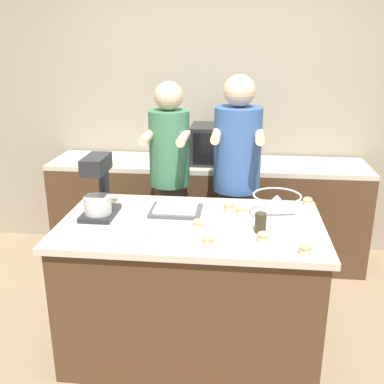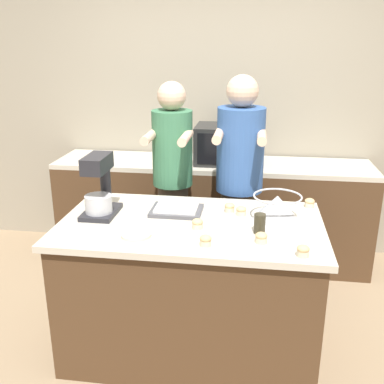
% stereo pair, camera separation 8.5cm
% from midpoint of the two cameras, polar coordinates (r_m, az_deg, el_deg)
% --- Properties ---
extents(ground_plane, '(16.00, 16.00, 0.00)m').
position_cam_midpoint_polar(ground_plane, '(3.22, 0.68, -18.85)').
color(ground_plane, '#937A5B').
extents(back_wall, '(10.00, 0.06, 2.70)m').
position_cam_midpoint_polar(back_wall, '(4.26, 3.74, 10.40)').
color(back_wall, gray).
rests_on(back_wall, ground_plane).
extents(island_counter, '(1.61, 0.93, 0.90)m').
position_cam_midpoint_polar(island_counter, '(2.97, 0.71, -11.89)').
color(island_counter, '#4C331E').
rests_on(island_counter, ground_plane).
extents(back_counter, '(2.80, 0.60, 0.94)m').
position_cam_midpoint_polar(back_counter, '(4.15, 3.09, -2.44)').
color(back_counter, '#4C331E').
rests_on(back_counter, ground_plane).
extents(person_left, '(0.32, 0.49, 1.69)m').
position_cam_midpoint_polar(person_left, '(3.44, -1.74, 0.76)').
color(person_left, brown).
rests_on(person_left, ground_plane).
extents(person_right, '(0.36, 0.51, 1.74)m').
position_cam_midpoint_polar(person_right, '(3.39, 6.71, 0.63)').
color(person_right, brown).
rests_on(person_right, ground_plane).
extents(stand_mixer, '(0.20, 0.30, 0.39)m').
position_cam_midpoint_polar(stand_mixer, '(2.88, -10.83, 0.38)').
color(stand_mixer, '#232328').
rests_on(stand_mixer, island_counter).
extents(mixing_bowl, '(0.30, 0.30, 0.16)m').
position_cam_midpoint_polar(mixing_bowl, '(2.83, 11.59, -1.87)').
color(mixing_bowl, '#BCBCC1').
rests_on(mixing_bowl, island_counter).
extents(baking_tray, '(0.33, 0.25, 0.04)m').
position_cam_midpoint_polar(baking_tray, '(2.91, -1.14, -2.28)').
color(baking_tray, '#4C4C51').
rests_on(baking_tray, island_counter).
extents(microwave_oven, '(0.51, 0.40, 0.33)m').
position_cam_midpoint_polar(microwave_oven, '(3.96, 4.82, 6.05)').
color(microwave_oven, black).
rests_on(microwave_oven, back_counter).
extents(drinking_glass, '(0.07, 0.07, 0.12)m').
position_cam_midpoint_polar(drinking_glass, '(2.63, 9.52, -3.99)').
color(drinking_glass, '#332D1E').
rests_on(drinking_glass, island_counter).
extents(small_plate, '(0.17, 0.17, 0.02)m').
position_cam_midpoint_polar(small_plate, '(2.58, -6.16, -5.43)').
color(small_plate, beige).
rests_on(small_plate, island_counter).
extents(cupcake_0, '(0.07, 0.07, 0.06)m').
position_cam_midpoint_polar(cupcake_0, '(2.45, 2.73, -6.16)').
color(cupcake_0, beige).
rests_on(cupcake_0, island_counter).
extents(cupcake_1, '(0.07, 0.07, 0.06)m').
position_cam_midpoint_polar(cupcake_1, '(2.66, 1.62, -4.05)').
color(cupcake_1, beige).
rests_on(cupcake_1, island_counter).
extents(cupcake_2, '(0.07, 0.07, 0.06)m').
position_cam_midpoint_polar(cupcake_2, '(2.88, 7.11, -2.39)').
color(cupcake_2, beige).
rests_on(cupcake_2, island_counter).
extents(cupcake_3, '(0.07, 0.07, 0.06)m').
position_cam_midpoint_polar(cupcake_3, '(2.93, 5.63, -1.97)').
color(cupcake_3, beige).
rests_on(cupcake_3, island_counter).
extents(cupcake_4, '(0.07, 0.07, 0.06)m').
position_cam_midpoint_polar(cupcake_4, '(3.11, 15.47, -1.33)').
color(cupcake_4, beige).
rests_on(cupcake_4, island_counter).
extents(cupcake_5, '(0.07, 0.07, 0.06)m').
position_cam_midpoint_polar(cupcake_5, '(2.41, 14.91, -7.23)').
color(cupcake_5, beige).
rests_on(cupcake_5, island_counter).
extents(cupcake_6, '(0.07, 0.07, 0.06)m').
position_cam_midpoint_polar(cupcake_6, '(2.52, 9.75, -5.74)').
color(cupcake_6, beige).
rests_on(cupcake_6, island_counter).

